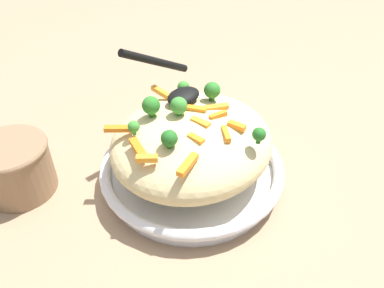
% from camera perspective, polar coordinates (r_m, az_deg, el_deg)
% --- Properties ---
extents(ground_plane, '(2.40, 2.40, 0.00)m').
position_cam_1_polar(ground_plane, '(0.63, 0.00, -5.15)').
color(ground_plane, '#9E7F60').
extents(serving_bowl, '(0.29, 0.29, 0.04)m').
position_cam_1_polar(serving_bowl, '(0.62, 0.00, -3.77)').
color(serving_bowl, silver).
rests_on(serving_bowl, ground_plane).
extents(pasta_mound, '(0.25, 0.23, 0.09)m').
position_cam_1_polar(pasta_mound, '(0.58, 0.00, 0.23)').
color(pasta_mound, '#DBC689').
rests_on(pasta_mound, serving_bowl).
extents(carrot_piece_0, '(0.01, 0.02, 0.01)m').
position_cam_1_polar(carrot_piece_0, '(0.52, 0.57, 0.82)').
color(carrot_piece_0, orange).
rests_on(carrot_piece_0, pasta_mound).
extents(carrot_piece_1, '(0.04, 0.03, 0.01)m').
position_cam_1_polar(carrot_piece_1, '(0.59, -0.76, 5.99)').
color(carrot_piece_1, orange).
rests_on(carrot_piece_1, pasta_mound).
extents(carrot_piece_2, '(0.02, 0.03, 0.01)m').
position_cam_1_polar(carrot_piece_2, '(0.53, 4.99, 1.47)').
color(carrot_piece_2, orange).
rests_on(carrot_piece_2, pasta_mound).
extents(carrot_piece_3, '(0.03, 0.04, 0.01)m').
position_cam_1_polar(carrot_piece_3, '(0.57, 0.38, 5.14)').
color(carrot_piece_3, orange).
rests_on(carrot_piece_3, pasta_mound).
extents(carrot_piece_4, '(0.04, 0.03, 0.01)m').
position_cam_1_polar(carrot_piece_4, '(0.58, 3.63, 5.43)').
color(carrot_piece_4, orange).
rests_on(carrot_piece_4, pasta_mound).
extents(carrot_piece_5, '(0.04, 0.04, 0.01)m').
position_cam_1_polar(carrot_piece_5, '(0.55, -10.71, 2.23)').
color(carrot_piece_5, orange).
rests_on(carrot_piece_5, pasta_mound).
extents(carrot_piece_6, '(0.02, 0.04, 0.01)m').
position_cam_1_polar(carrot_piece_6, '(0.51, -7.95, -0.56)').
color(carrot_piece_6, orange).
rests_on(carrot_piece_6, pasta_mound).
extents(carrot_piece_7, '(0.01, 0.04, 0.01)m').
position_cam_1_polar(carrot_piece_7, '(0.62, -4.55, 7.58)').
color(carrot_piece_7, orange).
rests_on(carrot_piece_7, pasta_mound).
extents(carrot_piece_8, '(0.03, 0.03, 0.01)m').
position_cam_1_polar(carrot_piece_8, '(0.50, -6.62, -2.11)').
color(carrot_piece_8, orange).
rests_on(carrot_piece_8, pasta_mound).
extents(carrot_piece_9, '(0.01, 0.03, 0.01)m').
position_cam_1_polar(carrot_piece_9, '(0.55, 1.06, 3.11)').
color(carrot_piece_9, orange).
rests_on(carrot_piece_9, pasta_mound).
extents(carrot_piece_10, '(0.01, 0.03, 0.01)m').
position_cam_1_polar(carrot_piece_10, '(0.55, 6.56, 2.64)').
color(carrot_piece_10, orange).
rests_on(carrot_piece_10, pasta_mound).
extents(carrot_piece_11, '(0.04, 0.02, 0.01)m').
position_cam_1_polar(carrot_piece_11, '(0.48, -0.64, -3.03)').
color(carrot_piece_11, orange).
rests_on(carrot_piece_11, pasta_mound).
extents(carrot_piece_12, '(0.03, 0.01, 0.01)m').
position_cam_1_polar(carrot_piece_12, '(0.56, 3.85, 4.21)').
color(carrot_piece_12, orange).
rests_on(carrot_piece_12, pasta_mound).
extents(broccoli_floret_0, '(0.02, 0.02, 0.02)m').
position_cam_1_polar(broccoli_floret_0, '(0.61, -1.27, 8.30)').
color(broccoli_floret_0, '#377928').
rests_on(broccoli_floret_0, pasta_mound).
extents(broccoli_floret_1, '(0.03, 0.03, 0.03)m').
position_cam_1_polar(broccoli_floret_1, '(0.59, 2.97, 7.83)').
color(broccoli_floret_1, '#296820').
rests_on(broccoli_floret_1, pasta_mound).
extents(broccoli_floret_2, '(0.03, 0.03, 0.03)m').
position_cam_1_polar(broccoli_floret_2, '(0.56, -6.02, 5.59)').
color(broccoli_floret_2, '#296820').
rests_on(broccoli_floret_2, pasta_mound).
extents(broccoli_floret_3, '(0.02, 0.02, 0.03)m').
position_cam_1_polar(broccoli_floret_3, '(0.51, -3.35, 0.79)').
color(broccoli_floret_3, '#205B1C').
rests_on(broccoli_floret_3, pasta_mound).
extents(broccoli_floret_4, '(0.03, 0.03, 0.03)m').
position_cam_1_polar(broccoli_floret_4, '(0.55, -1.95, 5.61)').
color(broccoli_floret_4, '#377928').
rests_on(broccoli_floret_4, pasta_mound).
extents(broccoli_floret_5, '(0.02, 0.02, 0.02)m').
position_cam_1_polar(broccoli_floret_5, '(0.54, -8.55, 2.50)').
color(broccoli_floret_5, '#377928').
rests_on(broccoli_floret_5, pasta_mound).
extents(broccoli_floret_6, '(0.02, 0.02, 0.02)m').
position_cam_1_polar(broccoli_floret_6, '(0.52, 9.81, 1.37)').
color(broccoli_floret_6, '#205B1C').
rests_on(broccoli_floret_6, pasta_mound).
extents(serving_spoon, '(0.13, 0.09, 0.08)m').
position_cam_1_polar(serving_spoon, '(0.60, -2.66, 8.74)').
color(serving_spoon, black).
rests_on(serving_spoon, pasta_mound).
extents(companion_bowl, '(0.11, 0.11, 0.09)m').
position_cam_1_polar(companion_bowl, '(0.65, -24.52, -2.98)').
color(companion_bowl, '#8C6B4C').
rests_on(companion_bowl, ground_plane).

